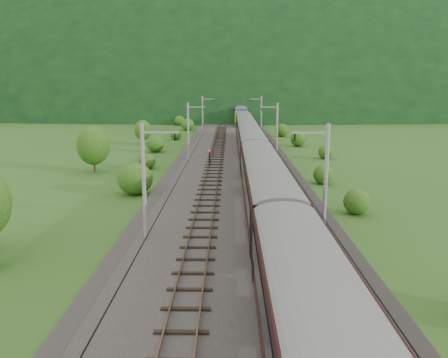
{
  "coord_description": "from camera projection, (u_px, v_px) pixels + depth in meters",
  "views": [
    {
      "loc": [
        -0.29,
        -28.99,
        10.9
      ],
      "look_at": [
        -0.85,
        8.8,
        2.6
      ],
      "focal_mm": 35.0,
      "sensor_mm": 36.0,
      "label": 1
    }
  ],
  "objects": [
    {
      "name": "vegetation_right",
      "position": [
        346.0,
        182.0,
        44.13
      ],
      "size": [
        6.24,
        107.15,
        2.93
      ],
      "color": "#245015",
      "rests_on": "ground"
    },
    {
      "name": "track_left",
      "position": [
        207.0,
        200.0,
        40.37
      ],
      "size": [
        2.4,
        220.0,
        0.27
      ],
      "color": "brown",
      "rests_on": "railbed"
    },
    {
      "name": "railbed",
      "position": [
        233.0,
        202.0,
        40.38
      ],
      "size": [
        14.0,
        220.0,
        0.3
      ],
      "primitive_type": "cube",
      "color": "#38332D",
      "rests_on": "ground"
    },
    {
      "name": "train",
      "position": [
        256.0,
        153.0,
        45.84
      ],
      "size": [
        3.23,
        153.28,
        5.63
      ],
      "color": "black",
      "rests_on": "ground"
    },
    {
      "name": "hazard_post_far",
      "position": [
        236.0,
        134.0,
        87.8
      ],
      "size": [
        0.14,
        0.14,
        1.35
      ],
      "primitive_type": "cylinder",
      "color": "red",
      "rests_on": "railbed"
    },
    {
      "name": "ground",
      "position": [
        234.0,
        242.0,
        30.64
      ],
      "size": [
        600.0,
        600.0,
        0.0
      ],
      "primitive_type": "plane",
      "color": "#2C561B",
      "rests_on": "ground"
    },
    {
      "name": "mountain_main",
      "position": [
        231.0,
        100.0,
        284.57
      ],
      "size": [
        504.0,
        360.0,
        244.0
      ],
      "primitive_type": "ellipsoid",
      "color": "black",
      "rests_on": "ground"
    },
    {
      "name": "catenary_left",
      "position": [
        189.0,
        130.0,
        61.02
      ],
      "size": [
        2.54,
        192.28,
        8.0
      ],
      "color": "gray",
      "rests_on": "railbed"
    },
    {
      "name": "catenary_right",
      "position": [
        276.0,
        130.0,
        60.84
      ],
      "size": [
        2.54,
        192.28,
        8.0
      ],
      "color": "gray",
      "rests_on": "railbed"
    },
    {
      "name": "signal",
      "position": [
        209.0,
        156.0,
        57.22
      ],
      "size": [
        0.24,
        0.24,
        2.13
      ],
      "color": "black",
      "rests_on": "railbed"
    },
    {
      "name": "mountain_ridge",
      "position": [
        70.0,
        98.0,
        325.38
      ],
      "size": [
        336.0,
        280.0,
        132.0
      ],
      "primitive_type": "ellipsoid",
      "color": "black",
      "rests_on": "ground"
    },
    {
      "name": "vegetation_left",
      "position": [
        25.0,
        209.0,
        30.13
      ],
      "size": [
        13.64,
        140.45,
        5.87
      ],
      "color": "#245015",
      "rests_on": "ground"
    },
    {
      "name": "overhead_wires",
      "position": [
        234.0,
        127.0,
        38.89
      ],
      "size": [
        4.83,
        198.0,
        0.03
      ],
      "color": "black",
      "rests_on": "ground"
    },
    {
      "name": "hazard_post_near",
      "position": [
        230.0,
        133.0,
        87.99
      ],
      "size": [
        0.16,
        0.16,
        1.52
      ],
      "primitive_type": "cylinder",
      "color": "red",
      "rests_on": "railbed"
    },
    {
      "name": "track_right",
      "position": [
        259.0,
        200.0,
        40.3
      ],
      "size": [
        2.4,
        220.0,
        0.27
      ],
      "color": "brown",
      "rests_on": "railbed"
    }
  ]
}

